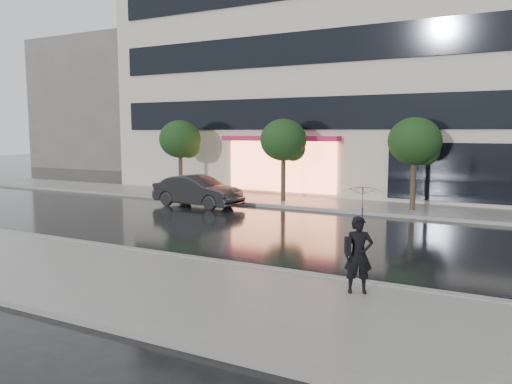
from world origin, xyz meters
The scene contains 12 objects.
ground centered at (0.00, 0.00, 0.00)m, with size 120.00×120.00×0.00m, color black.
sidewalk_near centered at (0.00, -3.25, 0.06)m, with size 60.00×4.50×0.12m, color slate.
sidewalk_far centered at (0.00, 10.25, 0.06)m, with size 60.00×3.50×0.12m, color slate.
curb_near centered at (0.00, -1.00, 0.07)m, with size 60.00×0.25×0.14m, color gray.
curb_far centered at (0.00, 8.50, 0.07)m, with size 60.00×0.25×0.14m, color gray.
office_building centered at (0.00, 17.97, 9.00)m, with size 30.00×12.76×18.00m.
bg_building_left centered at (-28.00, 26.00, 6.00)m, with size 14.00×10.00×12.00m, color #59544F.
tree_far_west centered at (-8.94, 10.03, 2.92)m, with size 2.20×2.20×3.99m.
tree_mid_west centered at (-2.94, 10.03, 2.92)m, with size 2.20×2.20×3.99m.
tree_mid_east centered at (3.06, 10.03, 2.92)m, with size 2.20×2.20×3.99m.
parked_car centered at (-5.97, 7.17, 0.71)m, with size 1.49×4.28×1.41m, color black.
pedestrian_with_umbrella centered at (4.15, -1.78, 1.56)m, with size 1.16×1.17×2.21m.
Camera 1 is at (6.89, -11.47, 3.38)m, focal length 35.00 mm.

